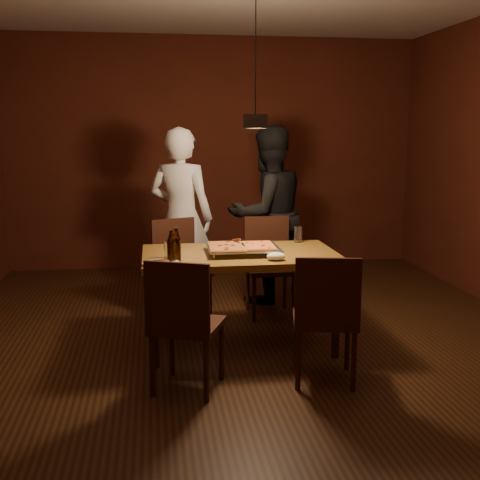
{
  "coord_description": "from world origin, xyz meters",
  "views": [
    {
      "loc": [
        -0.76,
        -4.42,
        1.69
      ],
      "look_at": [
        -0.1,
        0.1,
        0.85
      ],
      "focal_mm": 45.0,
      "sensor_mm": 36.0,
      "label": 1
    }
  ],
  "objects": [
    {
      "name": "water_glass_left",
      "position": [
        -0.65,
        -0.02,
        0.81
      ],
      "size": [
        0.08,
        0.08,
        0.13
      ],
      "primitive_type": "cylinder",
      "color": "silver",
      "rests_on": "dining_table"
    },
    {
      "name": "chair_far_left",
      "position": [
        -0.54,
        0.91,
        0.54
      ],
      "size": [
        0.55,
        0.55,
        0.49
      ],
      "rotation": [
        0.0,
        0.0,
        3.53
      ],
      "color": "#38190F",
      "rests_on": "floor"
    },
    {
      "name": "beer_bottle_b",
      "position": [
        -0.6,
        -0.13,
        0.87
      ],
      "size": [
        0.06,
        0.06,
        0.24
      ],
      "color": "black",
      "rests_on": "dining_table"
    },
    {
      "name": "chair_near_right",
      "position": [
        0.35,
        -0.74,
        0.54
      ],
      "size": [
        0.5,
        0.5,
        0.49
      ],
      "rotation": [
        0.0,
        0.0,
        -0.21
      ],
      "color": "#38190F",
      "rests_on": "floor"
    },
    {
      "name": "spatula",
      "position": [
        -0.07,
        0.11,
        0.81
      ],
      "size": [
        0.17,
        0.26,
        0.04
      ],
      "primitive_type": null,
      "rotation": [
        0.0,
        0.0,
        0.37
      ],
      "color": "silver",
      "rests_on": "pizza_tray"
    },
    {
      "name": "plate_slice",
      "position": [
        -0.72,
        -0.23,
        0.76
      ],
      "size": [
        0.27,
        0.27,
        0.03
      ],
      "color": "white",
      "rests_on": "dining_table"
    },
    {
      "name": "room_shell",
      "position": [
        0.0,
        0.0,
        1.4
      ],
      "size": [
        6.0,
        6.0,
        6.0
      ],
      "color": "#3B2310",
      "rests_on": "ground"
    },
    {
      "name": "napkin",
      "position": [
        0.12,
        -0.21,
        0.78
      ],
      "size": [
        0.14,
        0.11,
        0.06
      ],
      "primitive_type": "ellipsoid",
      "color": "white",
      "rests_on": "dining_table"
    },
    {
      "name": "beer_bottle_a",
      "position": [
        -0.64,
        -0.18,
        0.87
      ],
      "size": [
        0.06,
        0.06,
        0.24
      ],
      "color": "black",
      "rests_on": "dining_table"
    },
    {
      "name": "chair_far_right",
      "position": [
        0.29,
        0.92,
        0.54
      ],
      "size": [
        0.42,
        0.42,
        0.49
      ],
      "rotation": [
        0.0,
        0.0,
        3.15
      ],
      "color": "#38190F",
      "rests_on": "floor"
    },
    {
      "name": "pendant_lamp",
      "position": [
        0.0,
        0.0,
        1.76
      ],
      "size": [
        0.18,
        0.18,
        1.1
      ],
      "color": "black",
      "rests_on": "ceiling"
    },
    {
      "name": "pizza_meat",
      "position": [
        -0.21,
        0.07,
        0.81
      ],
      "size": [
        0.28,
        0.43,
        0.02
      ],
      "primitive_type": "cube",
      "rotation": [
        0.0,
        0.0,
        -0.04
      ],
      "color": "maroon",
      "rests_on": "pizza_tray"
    },
    {
      "name": "dining_table",
      "position": [
        -0.1,
        0.1,
        0.68
      ],
      "size": [
        1.5,
        0.9,
        0.75
      ],
      "color": "olive",
      "rests_on": "floor"
    },
    {
      "name": "diner_white",
      "position": [
        -0.5,
        1.32,
        0.86
      ],
      "size": [
        0.74,
        0.62,
        1.72
      ],
      "primitive_type": "imported",
      "rotation": [
        0.0,
        0.0,
        2.74
      ],
      "color": "silver",
      "rests_on": "floor"
    },
    {
      "name": "water_glass_right",
      "position": [
        0.45,
        0.47,
        0.82
      ],
      "size": [
        0.07,
        0.07,
        0.14
      ],
      "primitive_type": "cylinder",
      "color": "silver",
      "rests_on": "dining_table"
    },
    {
      "name": "chair_near_left",
      "position": [
        -0.59,
        -0.73,
        0.54
      ],
      "size": [
        0.55,
        0.55,
        0.49
      ],
      "rotation": [
        0.0,
        0.0,
        -0.39
      ],
      "color": "#38190F",
      "rests_on": "floor"
    },
    {
      "name": "diner_dark",
      "position": [
        0.36,
        1.34,
        0.87
      ],
      "size": [
        1.02,
        0.92,
        1.73
      ],
      "primitive_type": "imported",
      "rotation": [
        0.0,
        0.0,
        3.52
      ],
      "color": "black",
      "rests_on": "floor"
    },
    {
      "name": "pizza_tray",
      "position": [
        -0.08,
        0.08,
        0.77
      ],
      "size": [
        0.58,
        0.49,
        0.05
      ],
      "primitive_type": "cube",
      "rotation": [
        0.0,
        0.0,
        0.07
      ],
      "color": "silver",
      "rests_on": "dining_table"
    },
    {
      "name": "pizza_cheese",
      "position": [
        0.04,
        0.07,
        0.81
      ],
      "size": [
        0.25,
        0.38,
        0.02
      ],
      "primitive_type": "cube",
      "rotation": [
        0.0,
        0.0,
        -0.03
      ],
      "color": "gold",
      "rests_on": "pizza_tray"
    }
  ]
}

